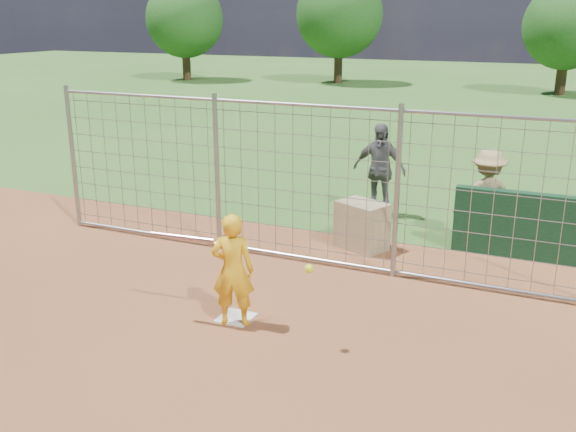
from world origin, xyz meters
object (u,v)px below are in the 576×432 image
at_px(bystander_b, 379,170).
at_px(batter, 233,270).
at_px(equipment_bin, 362,226).
at_px(bystander_c, 486,197).

bearing_deg(bystander_b, batter, -87.73).
xyz_separation_m(bystander_b, equipment_bin, (0.29, -1.95, -0.51)).
bearing_deg(equipment_bin, bystander_b, 121.94).
bearing_deg(bystander_b, bystander_c, -16.62).
relative_size(bystander_c, equipment_bin, 2.07).
bearing_deg(bystander_c, bystander_b, -42.06).
height_order(bystander_b, equipment_bin, bystander_b).
height_order(batter, bystander_c, bystander_c).
relative_size(batter, bystander_b, 0.81).
xyz_separation_m(batter, bystander_b, (0.35, 5.29, 0.17)).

